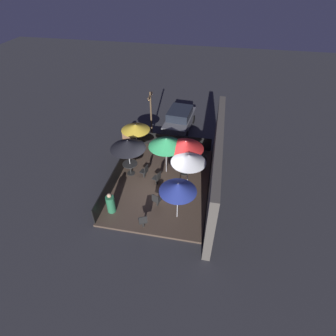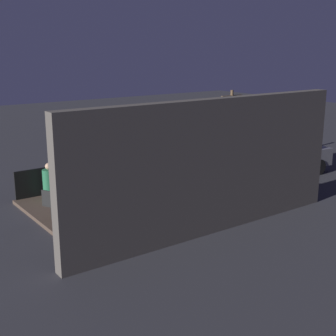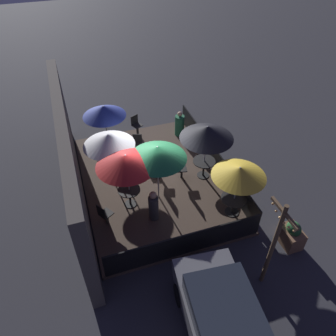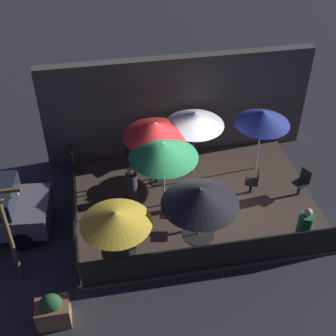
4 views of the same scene
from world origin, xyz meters
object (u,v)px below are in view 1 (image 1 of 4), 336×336
patio_umbrella_5 (166,143)px  dining_table_2 (185,166)px  patio_chair_3 (145,171)px  patio_umbrella_1 (135,127)px  patio_umbrella_3 (189,159)px  dining_table_1 (137,145)px  patron_1 (176,156)px  patio_umbrella_0 (128,144)px  dining_table_0 (130,166)px  parked_car_0 (180,119)px  light_post (151,111)px  patio_umbrella_4 (178,187)px  patio_chair_2 (143,221)px  patio_chair_0 (203,162)px  planter_box (128,133)px  patio_chair_1 (157,200)px  patio_chair_4 (157,178)px  patron_0 (111,204)px  patio_umbrella_2 (186,145)px

patio_umbrella_5 → dining_table_2: size_ratio=2.96×
patio_chair_3 → patio_umbrella_1: bearing=-52.6°
patio_umbrella_3 → dining_table_2: size_ratio=2.94×
dining_table_1 → patron_1: bearing=76.5°
patio_umbrella_0 → dining_table_2: size_ratio=2.96×
dining_table_0 → parked_car_0: size_ratio=0.22×
patio_umbrella_3 → dining_table_2: (-1.28, -0.33, -1.54)m
patio_umbrella_0 → patio_umbrella_1: size_ratio=1.11×
light_post → dining_table_1: bearing=-7.2°
patio_umbrella_0 → parked_car_0: size_ratio=0.60×
patio_umbrella_4 → light_post: (-7.62, -3.17, -0.31)m
patio_umbrella_0 → patio_chair_2: size_ratio=2.59×
patio_chair_3 → patio_umbrella_3: bearing=-178.8°
patio_umbrella_4 → patio_chair_0: (-4.07, 0.90, -1.53)m
patio_chair_0 → planter_box: (-2.65, -5.63, -0.19)m
dining_table_2 → patio_umbrella_0: bearing=-79.0°
patio_chair_1 → light_post: light_post is taller
patio_umbrella_1 → patio_umbrella_5: patio_umbrella_5 is taller
patio_chair_1 → planter_box: 7.17m
patio_umbrella_5 → patio_chair_4: 2.06m
patron_0 → light_post: bearing=-130.8°
patio_chair_0 → light_post: bearing=-73.4°
patio_chair_1 → patio_chair_4: patio_chair_4 is taller
patio_umbrella_0 → patio_chair_2: 4.50m
patio_umbrella_4 → patron_1: size_ratio=1.82×
patio_chair_4 → light_post: (-5.44, -1.66, 1.26)m
patio_chair_4 → patron_1: (-2.13, 0.75, 0.09)m
patio_umbrella_2 → planter_box: 5.93m
planter_box → light_post: 2.30m
patio_umbrella_5 → patio_umbrella_1: bearing=-124.9°
patio_umbrella_1 → patio_chair_0: size_ratio=2.27×
dining_table_0 → dining_table_2: 3.23m
patio_umbrella_1 → parked_car_0: size_ratio=0.53×
patio_chair_2 → parked_car_0: size_ratio=0.23×
patio_umbrella_1 → patio_chair_1: patio_umbrella_1 is taller
patio_chair_0 → dining_table_1: bearing=-43.8°
dining_table_0 → patio_chair_3: (0.19, 0.94, -0.12)m
patio_chair_1 → patron_1: (-3.82, 0.41, 0.09)m
patio_umbrella_3 → patio_chair_3: bearing=-100.3°
patio_umbrella_0 → dining_table_0: 1.51m
dining_table_1 → patio_chair_2: (5.96, 2.00, -0.08)m
patio_umbrella_4 → patio_umbrella_3: bearing=174.5°
dining_table_0 → planter_box: bearing=-159.9°
patio_umbrella_2 → patron_1: (-0.89, -0.64, -1.52)m
patio_umbrella_1 → patio_chair_2: 6.45m
patio_umbrella_1 → patron_0: size_ratio=1.75×
patio_umbrella_5 → dining_table_1: bearing=-124.9°
patio_umbrella_0 → patio_umbrella_2: patio_umbrella_0 is taller
patio_umbrella_2 → dining_table_0: 3.56m
dining_table_0 → parked_car_0: (-5.90, 2.04, 0.12)m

